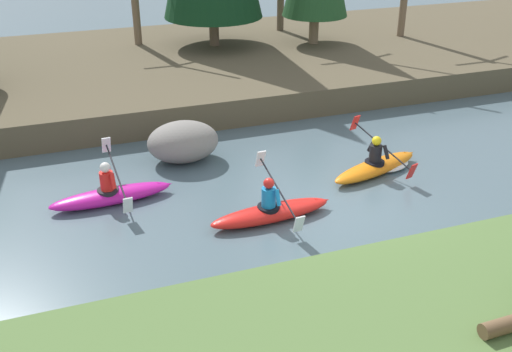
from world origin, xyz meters
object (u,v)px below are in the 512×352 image
boulder_midstream (183,142)px  kayaker_middle (272,211)px  kayaker_lead (379,165)px  kayaker_trailing (112,194)px

boulder_midstream → kayaker_middle: bearing=-73.4°
kayaker_lead → kayaker_middle: bearing=-177.0°
kayaker_trailing → boulder_midstream: kayaker_trailing is taller
kayaker_lead → kayaker_trailing: 6.43m
kayaker_lead → boulder_midstream: (-4.36, 2.31, 0.32)m
kayaker_lead → kayaker_middle: 3.53m
kayaker_lead → kayaker_trailing: bearing=156.5°
kayaker_lead → kayaker_trailing: same height
kayaker_lead → boulder_midstream: 4.94m
kayaker_trailing → kayaker_middle: bearing=-35.9°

